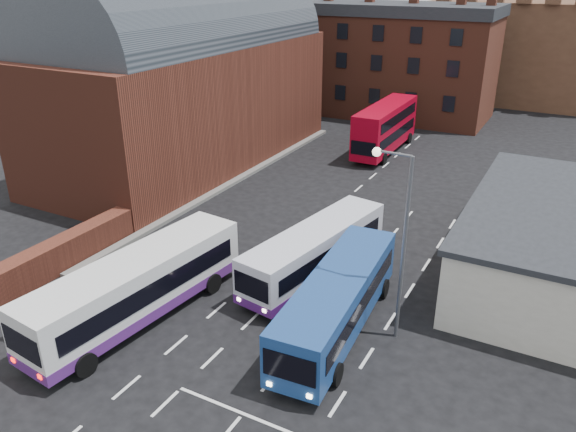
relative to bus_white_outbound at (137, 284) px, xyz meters
The scene contains 13 objects.
ground 3.47m from the bus_white_outbound, ahead, with size 180.00×180.00×0.00m, color black.
railway_station 25.05m from the bus_white_outbound, 121.14° to the left, with size 12.00×28.00×16.00m.
forecourt_wall 7.62m from the bus_white_outbound, 165.60° to the left, with size 1.20×10.00×1.80m, color #602B1E.
cream_building 22.64m from the bus_white_outbound, 37.81° to the left, with size 10.40×16.40×4.25m.
brick_terrace 46.12m from the bus_white_outbound, 93.88° to the left, with size 22.00×10.00×11.00m, color brown.
castle_keep 66.60m from the bus_white_outbound, 82.32° to the left, with size 22.00×22.00×12.00m, color brown.
bus_white_outbound is the anchor object (origin of this frame).
bus_white_inbound 9.61m from the bus_white_outbound, 53.30° to the left, with size 4.14×10.83×2.88m.
bus_blue 9.56m from the bus_white_outbound, 21.57° to the left, with size 3.35×11.09×2.98m.
bus_red_double 31.51m from the bus_white_outbound, 87.43° to the left, with size 2.77×10.94×4.37m.
street_lamp 12.52m from the bus_white_outbound, 21.82° to the left, with size 1.82×0.39×8.90m.
pedestrian_red 5.88m from the bus_white_outbound, 133.00° to the right, with size 0.64×0.42×1.74m, color #840C00.
pedestrian_beige 4.62m from the bus_white_outbound, 123.17° to the right, with size 0.66×0.51×1.35m, color #CBAC8F.
Camera 1 is at (14.39, -16.85, 15.73)m, focal length 35.00 mm.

